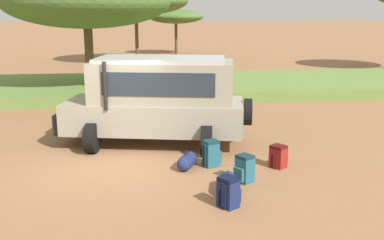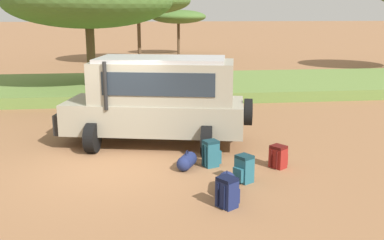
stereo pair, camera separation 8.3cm
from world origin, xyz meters
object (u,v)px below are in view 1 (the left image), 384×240
object	(u,v)px
acacia_tree_right_mid	(136,1)
duffel_bag_low_black_case	(187,161)
safari_vehicle	(158,99)
duffel_bag_soft_canvas	(227,184)
acacia_tree_centre_back	(86,1)
backpack_cluster_center	(229,192)
backpack_beside_front_wheel	(244,169)
backpack_outermost	(278,157)
backpack_near_rear_wheel	(211,154)
acacia_tree_far_right	(176,17)

from	to	relation	value
acacia_tree_right_mid	duffel_bag_low_black_case	bearing A→B (deg)	-87.91
safari_vehicle	duffel_bag_soft_canvas	size ratio (longest dim) A/B	6.76
acacia_tree_centre_back	backpack_cluster_center	bearing A→B (deg)	-73.65
backpack_cluster_center	backpack_beside_front_wheel	bearing A→B (deg)	63.38
backpack_beside_front_wheel	acacia_tree_right_mid	bearing A→B (deg)	94.69
duffel_bag_low_black_case	backpack_outermost	bearing A→B (deg)	-5.94
safari_vehicle	acacia_tree_right_mid	distance (m)	21.16
safari_vehicle	backpack_cluster_center	xyz separation A→B (m)	(1.07, -4.41, -1.00)
backpack_outermost	duffel_bag_soft_canvas	world-z (taller)	backpack_outermost
duffel_bag_soft_canvas	acacia_tree_right_mid	xyz separation A→B (m)	(-1.49, 24.64, 4.20)
backpack_near_rear_wheel	acacia_tree_centre_back	xyz separation A→B (m)	(-3.67, 9.91, 3.75)
backpack_near_rear_wheel	duffel_bag_low_black_case	world-z (taller)	backpack_near_rear_wheel
duffel_bag_low_black_case	backpack_beside_front_wheel	bearing A→B (deg)	-42.59
safari_vehicle	backpack_beside_front_wheel	size ratio (longest dim) A/B	8.96
duffel_bag_low_black_case	acacia_tree_right_mid	size ratio (longest dim) A/B	0.10
backpack_beside_front_wheel	backpack_near_rear_wheel	distance (m)	1.23
acacia_tree_right_mid	acacia_tree_far_right	distance (m)	7.17
backpack_cluster_center	backpack_near_rear_wheel	world-z (taller)	backpack_near_rear_wheel
safari_vehicle	backpack_outermost	distance (m)	3.75
backpack_outermost	acacia_tree_centre_back	bearing A→B (deg)	117.25
safari_vehicle	acacia_tree_far_right	world-z (taller)	acacia_tree_far_right
backpack_beside_front_wheel	duffel_bag_low_black_case	distance (m)	1.55
safari_vehicle	duffel_bag_soft_canvas	distance (m)	4.05
backpack_near_rear_wheel	duffel_bag_low_black_case	xyz separation A→B (m)	(-0.59, -0.06, -0.15)
backpack_outermost	duffel_bag_soft_canvas	size ratio (longest dim) A/B	0.68
duffel_bag_low_black_case	backpack_near_rear_wheel	bearing A→B (deg)	5.87
backpack_cluster_center	acacia_tree_right_mid	distance (m)	25.71
duffel_bag_soft_canvas	duffel_bag_low_black_case	bearing A→B (deg)	112.40
backpack_outermost	duffel_bag_low_black_case	distance (m)	2.19
backpack_near_rear_wheel	backpack_outermost	xyz separation A→B (m)	(1.59, -0.29, -0.05)
backpack_cluster_center	duffel_bag_low_black_case	bearing A→B (deg)	102.85
backpack_near_rear_wheel	duffel_bag_soft_canvas	size ratio (longest dim) A/B	0.80
backpack_beside_front_wheel	duffel_bag_soft_canvas	world-z (taller)	backpack_beside_front_wheel
backpack_cluster_center	acacia_tree_centre_back	xyz separation A→B (m)	(-3.59, 12.24, 3.78)
duffel_bag_low_black_case	acacia_tree_centre_back	world-z (taller)	acacia_tree_centre_back
safari_vehicle	backpack_near_rear_wheel	xyz separation A→B (m)	(1.14, -2.08, -0.98)
safari_vehicle	acacia_tree_centre_back	distance (m)	8.68
backpack_beside_front_wheel	acacia_tree_centre_back	bearing A→B (deg)	110.91
duffel_bag_low_black_case	acacia_tree_centre_back	xyz separation A→B (m)	(-3.07, 9.97, 3.90)
duffel_bag_low_black_case	acacia_tree_far_right	size ratio (longest dim) A/B	0.16
backpack_beside_front_wheel	acacia_tree_right_mid	xyz separation A→B (m)	(-1.98, 24.11, 4.09)
backpack_near_rear_wheel	duffel_bag_low_black_case	distance (m)	0.61
duffel_bag_low_black_case	acacia_tree_far_right	distance (m)	29.50
safari_vehicle	backpack_near_rear_wheel	bearing A→B (deg)	-61.24
backpack_outermost	duffel_bag_low_black_case	xyz separation A→B (m)	(-2.18, 0.23, -0.10)
backpack_outermost	acacia_tree_centre_back	xyz separation A→B (m)	(-5.25, 10.20, 3.80)
acacia_tree_centre_back	acacia_tree_far_right	world-z (taller)	acacia_tree_centre_back
safari_vehicle	acacia_tree_centre_back	size ratio (longest dim) A/B	0.76
backpack_cluster_center	backpack_outermost	xyz separation A→B (m)	(1.66, 2.05, -0.03)
duffel_bag_low_black_case	acacia_tree_far_right	world-z (taller)	acacia_tree_far_right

